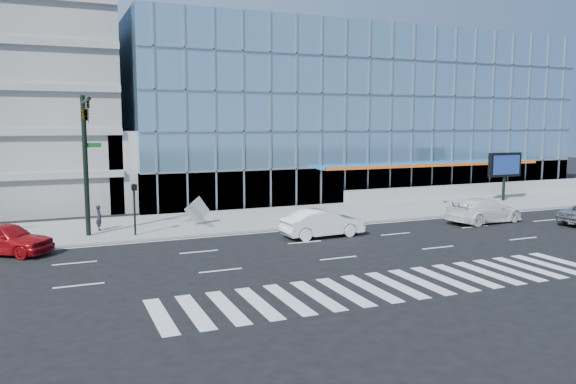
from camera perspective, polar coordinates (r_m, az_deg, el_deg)
name	(u,v)px	position (r m, az deg, el deg)	size (l,w,h in m)	color
ground	(305,242)	(31.37, 1.69, -5.13)	(160.00, 160.00, 0.00)	black
sidewalk	(256,219)	(38.64, -3.26, -2.71)	(120.00, 8.00, 0.15)	gray
theatre_building	(323,114)	(60.17, 3.53, 7.87)	(42.00, 26.00, 15.00)	#719DBD
ramp_block	(143,168)	(46.51, -14.49, 2.36)	(6.00, 8.00, 6.00)	gray
retaining_wall	(491,189)	(54.29, 19.92, 0.31)	(30.00, 0.80, 1.00)	gray
traffic_signal	(86,131)	(32.49, -19.87, 5.84)	(1.14, 5.74, 8.00)	black
ped_signal_post	(134,201)	(33.39, -15.34, -0.91)	(0.30, 0.33, 3.00)	black
marquee_sign	(505,166)	(50.10, 21.15, 2.51)	(3.20, 0.43, 4.00)	black
white_suv	(484,211)	(39.54, 19.29, -1.79)	(2.28, 5.62, 1.63)	white
white_sedan	(322,223)	(32.77, 3.52, -3.17)	(1.71, 4.90, 1.62)	white
red_sedan	(5,238)	(31.74, -26.83, -4.23)	(1.95, 4.83, 1.65)	#A40C13
pedestrian	(99,218)	(35.73, -18.64, -2.50)	(0.56, 0.37, 1.53)	black
tilted_panel	(197,211)	(36.23, -9.19, -1.87)	(1.30, 0.06, 1.30)	#AAAAAA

